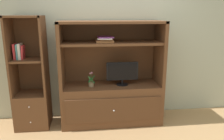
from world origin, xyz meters
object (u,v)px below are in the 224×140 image
Objects in this scene: tv_monitor at (122,73)px; upright_book_row at (19,52)px; potted_plant at (91,84)px; bookshelf_tall at (32,92)px; media_console at (112,92)px; magazine_stack at (105,39)px.

tv_monitor is 2.17× the size of upright_book_row.
upright_book_row reaches higher than potted_plant.
bookshelf_tall is at bearing 5.32° from upright_book_row.
upright_book_row is at bearing -174.68° from bookshelf_tall.
tv_monitor is 0.51m from potted_plant.
upright_book_row is at bearing 178.71° from tv_monitor.
tv_monitor is at bearing -1.87° from bookshelf_tall.
tv_monitor is 1.56m from upright_book_row.
media_console is at bearing 0.30° from upright_book_row.
bookshelf_tall is 0.65m from upright_book_row.
bookshelf_tall is at bearing 178.13° from tv_monitor.
tv_monitor is at bearing -7.54° from magazine_stack.
upright_book_row is (-0.12, -0.01, 0.64)m from bookshelf_tall.
bookshelf_tall reaches higher than media_console.
potted_plant is 0.65× the size of magazine_stack.
potted_plant is 0.92m from bookshelf_tall.
magazine_stack is (0.22, 0.06, 0.67)m from potted_plant.
bookshelf_tall reaches higher than potted_plant.
media_console is 7.08× the size of upright_book_row.
upright_book_row is at bearing -179.96° from magazine_stack.
tv_monitor is 2.12× the size of potted_plant.
media_console is 0.95× the size of bookshelf_tall.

